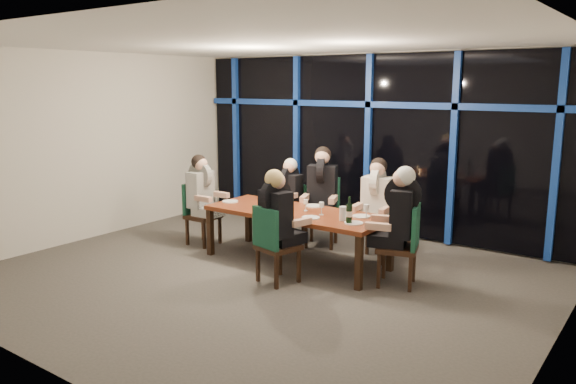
% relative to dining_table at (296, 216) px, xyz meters
% --- Properties ---
extents(room, '(7.04, 7.00, 3.02)m').
position_rel_dining_table_xyz_m(room, '(0.00, -0.80, 1.34)').
color(room, '#514D48').
rests_on(room, ground).
extents(window_wall, '(6.86, 0.43, 2.94)m').
position_rel_dining_table_xyz_m(window_wall, '(0.01, 2.13, 0.87)').
color(window_wall, black).
rests_on(window_wall, ground).
extents(dining_table, '(2.60, 1.00, 0.75)m').
position_rel_dining_table_xyz_m(dining_table, '(0.00, 0.00, 0.00)').
color(dining_table, brown).
rests_on(dining_table, ground).
extents(chair_far_left, '(0.43, 0.43, 0.91)m').
position_rel_dining_table_xyz_m(chair_far_left, '(-0.73, 0.91, -0.17)').
color(chair_far_left, black).
rests_on(chair_far_left, ground).
extents(chair_far_mid, '(0.63, 0.63, 1.06)m').
position_rel_dining_table_xyz_m(chair_far_mid, '(-0.20, 1.00, -0.09)').
color(chair_far_mid, black).
rests_on(chair_far_mid, ground).
extents(chair_far_right, '(0.52, 0.52, 1.00)m').
position_rel_dining_table_xyz_m(chair_far_right, '(0.83, 0.86, -0.12)').
color(chair_far_right, black).
rests_on(chair_far_right, ground).
extents(chair_end_left, '(0.46, 0.46, 0.97)m').
position_rel_dining_table_xyz_m(chair_end_left, '(-1.80, -0.10, -0.14)').
color(chair_end_left, black).
rests_on(chair_end_left, ground).
extents(chair_end_right, '(0.60, 0.60, 1.03)m').
position_rel_dining_table_xyz_m(chair_end_right, '(1.63, 0.02, -0.10)').
color(chair_end_right, black).
rests_on(chair_end_right, ground).
extents(chair_near_mid, '(0.56, 0.56, 1.00)m').
position_rel_dining_table_xyz_m(chair_near_mid, '(0.25, -0.87, -0.13)').
color(chair_near_mid, black).
rests_on(chair_near_mid, ground).
extents(diner_far_left, '(0.46, 0.57, 0.89)m').
position_rel_dining_table_xyz_m(diner_far_left, '(-0.73, 0.84, 0.19)').
color(diner_far_left, black).
rests_on(diner_far_left, ground).
extents(diner_far_mid, '(0.65, 0.72, 1.03)m').
position_rel_dining_table_xyz_m(diner_far_mid, '(-0.16, 0.92, 0.33)').
color(diner_far_mid, black).
rests_on(diner_far_mid, ground).
extents(diner_far_right, '(0.53, 0.65, 0.98)m').
position_rel_dining_table_xyz_m(diner_far_right, '(0.84, 0.77, 0.28)').
color(diner_far_right, silver).
rests_on(diner_far_right, ground).
extents(diner_end_left, '(0.60, 0.49, 0.94)m').
position_rel_dining_table_xyz_m(diner_end_left, '(-1.72, -0.10, 0.24)').
color(diner_end_left, black).
rests_on(diner_end_left, ground).
extents(diner_end_right, '(0.70, 0.61, 1.01)m').
position_rel_dining_table_xyz_m(diner_end_right, '(1.54, -0.00, 0.30)').
color(diner_end_right, black).
rests_on(diner_end_right, ground).
extents(diner_near_mid, '(0.56, 0.67, 0.97)m').
position_rel_dining_table_xyz_m(diner_near_mid, '(0.27, -0.79, 0.27)').
color(diner_near_mid, black).
rests_on(diner_near_mid, ground).
extents(plate_far_left, '(0.24, 0.24, 0.01)m').
position_rel_dining_table_xyz_m(plate_far_left, '(-0.75, 0.27, 0.08)').
color(plate_far_left, white).
rests_on(plate_far_left, dining_table).
extents(plate_far_mid, '(0.24, 0.24, 0.01)m').
position_rel_dining_table_xyz_m(plate_far_mid, '(0.04, 0.39, 0.08)').
color(plate_far_mid, white).
rests_on(plate_far_mid, dining_table).
extents(plate_far_right, '(0.24, 0.24, 0.01)m').
position_rel_dining_table_xyz_m(plate_far_right, '(0.91, 0.21, 0.08)').
color(plate_far_right, white).
rests_on(plate_far_right, dining_table).
extents(plate_end_left, '(0.24, 0.24, 0.01)m').
position_rel_dining_table_xyz_m(plate_end_left, '(-1.15, -0.09, 0.08)').
color(plate_end_left, white).
rests_on(plate_end_left, dining_table).
extents(plate_end_right, '(0.24, 0.24, 0.01)m').
position_rel_dining_table_xyz_m(plate_end_right, '(1.00, -0.17, 0.08)').
color(plate_end_right, white).
rests_on(plate_end_right, dining_table).
extents(plate_near_mid, '(0.24, 0.24, 0.01)m').
position_rel_dining_table_xyz_m(plate_near_mid, '(0.40, -0.24, 0.08)').
color(plate_near_mid, white).
rests_on(plate_near_mid, dining_table).
extents(wine_bottle, '(0.08, 0.08, 0.35)m').
position_rel_dining_table_xyz_m(wine_bottle, '(0.96, -0.21, 0.20)').
color(wine_bottle, black).
rests_on(wine_bottle, dining_table).
extents(water_pitcher, '(0.11, 0.10, 0.18)m').
position_rel_dining_table_xyz_m(water_pitcher, '(0.81, -0.10, 0.16)').
color(water_pitcher, silver).
rests_on(water_pitcher, dining_table).
extents(tea_light, '(0.05, 0.05, 0.03)m').
position_rel_dining_table_xyz_m(tea_light, '(-0.07, -0.28, 0.08)').
color(tea_light, '#FFAC4C').
rests_on(tea_light, dining_table).
extents(wine_glass_a, '(0.07, 0.07, 0.19)m').
position_rel_dining_table_xyz_m(wine_glass_a, '(-0.22, -0.11, 0.20)').
color(wine_glass_a, silver).
rests_on(wine_glass_a, dining_table).
extents(wine_glass_b, '(0.06, 0.06, 0.16)m').
position_rel_dining_table_xyz_m(wine_glass_b, '(0.11, 0.08, 0.19)').
color(wine_glass_b, silver).
rests_on(wine_glass_b, dining_table).
extents(wine_glass_c, '(0.07, 0.07, 0.18)m').
position_rel_dining_table_xyz_m(wine_glass_c, '(0.41, 0.00, 0.20)').
color(wine_glass_c, white).
rests_on(wine_glass_c, dining_table).
extents(wine_glass_d, '(0.07, 0.07, 0.17)m').
position_rel_dining_table_xyz_m(wine_glass_d, '(-0.67, 0.06, 0.20)').
color(wine_glass_d, silver).
rests_on(wine_glass_d, dining_table).
extents(wine_glass_e, '(0.07, 0.07, 0.18)m').
position_rel_dining_table_xyz_m(wine_glass_e, '(1.00, 0.18, 0.20)').
color(wine_glass_e, white).
rests_on(wine_glass_e, dining_table).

